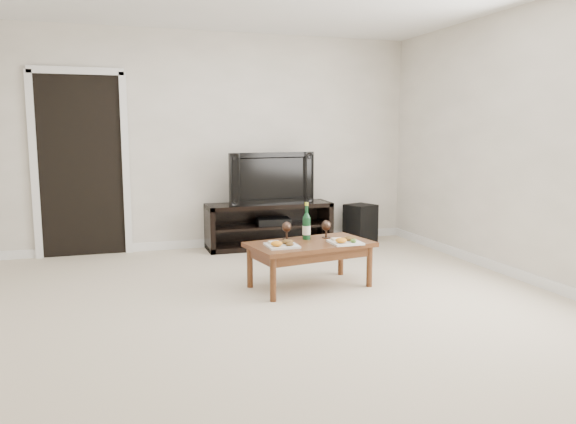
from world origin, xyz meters
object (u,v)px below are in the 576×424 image
at_px(television, 269,178).
at_px(coffee_table, 310,265).
at_px(media_console, 269,225).
at_px(subwoofer, 360,223).

xyz_separation_m(television, coffee_table, (-0.13, -1.82, -0.65)).
relative_size(media_console, television, 1.41).
distance_m(media_console, coffee_table, 1.83).
relative_size(media_console, subwoofer, 3.14).
bearing_deg(coffee_table, subwoofer, 52.94).
xyz_separation_m(television, subwoofer, (1.21, -0.04, -0.62)).
xyz_separation_m(media_console, subwoofer, (1.21, -0.04, -0.03)).
height_order(television, coffee_table, television).
height_order(subwoofer, coffee_table, subwoofer).
bearing_deg(subwoofer, media_console, 158.02).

